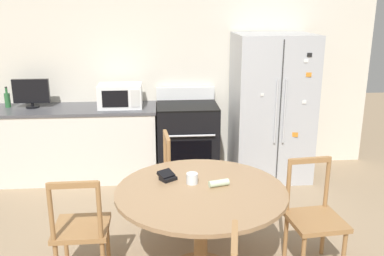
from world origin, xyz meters
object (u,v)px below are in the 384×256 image
at_px(countertop_tv, 31,92).
at_px(dining_chair_left, 81,229).
at_px(counter_bottle, 7,100).
at_px(dining_chair_far, 183,179).
at_px(oven_range, 187,140).
at_px(wallet, 167,176).
at_px(microwave, 120,96).
at_px(candle_glass, 192,179).
at_px(dining_chair_right, 314,218).
at_px(refrigerator, 271,107).

relative_size(countertop_tv, dining_chair_left, 0.47).
bearing_deg(counter_bottle, dining_chair_far, -31.72).
distance_m(oven_range, dining_chair_far, 1.15).
height_order(oven_range, wallet, oven_range).
height_order(oven_range, dining_chair_far, oven_range).
xyz_separation_m(microwave, wallet, (0.51, -1.87, -0.28)).
bearing_deg(countertop_tv, dining_chair_far, -35.08).
bearing_deg(candle_glass, wallet, 154.57).
height_order(dining_chair_right, dining_chair_left, same).
relative_size(refrigerator, oven_range, 1.64).
xyz_separation_m(oven_range, dining_chair_left, (-0.97, -2.07, -0.03)).
bearing_deg(refrigerator, candle_glass, -120.97).
bearing_deg(oven_range, countertop_tv, 177.48).
distance_m(counter_bottle, dining_chair_far, 2.47).
distance_m(dining_chair_left, candle_glass, 0.95).
height_order(oven_range, counter_bottle, counter_bottle).
distance_m(dining_chair_right, dining_chair_left, 1.87).
xyz_separation_m(candle_glass, wallet, (-0.20, 0.09, -0.01)).
bearing_deg(microwave, countertop_tv, 176.55).
relative_size(countertop_tv, wallet, 2.46).
height_order(refrigerator, countertop_tv, refrigerator).
bearing_deg(refrigerator, countertop_tv, 176.96).
xyz_separation_m(counter_bottle, candle_glass, (2.07, -2.07, -0.22)).
height_order(oven_range, dining_chair_right, oven_range).
distance_m(refrigerator, wallet, 2.22).
xyz_separation_m(microwave, dining_chair_far, (0.69, -1.16, -0.61)).
distance_m(refrigerator, dining_chair_far, 1.64).
xyz_separation_m(countertop_tv, dining_chair_left, (0.89, -2.15, -0.65)).
distance_m(countertop_tv, dining_chair_right, 3.55).
bearing_deg(dining_chair_left, refrigerator, 44.21).
bearing_deg(refrigerator, dining_chair_right, -93.93).
bearing_deg(oven_range, wallet, -98.98).
bearing_deg(countertop_tv, candle_glass, -48.94).
xyz_separation_m(microwave, counter_bottle, (-1.36, 0.10, -0.05)).
xyz_separation_m(dining_chair_right, dining_chair_far, (-1.01, 0.90, 0.00)).
bearing_deg(dining_chair_right, oven_range, -72.08).
bearing_deg(candle_glass, dining_chair_left, -172.19).
xyz_separation_m(countertop_tv, dining_chair_right, (2.76, -2.13, -0.65)).
relative_size(oven_range, candle_glass, 11.66).
relative_size(refrigerator, dining_chair_right, 1.96).
bearing_deg(counter_bottle, dining_chair_right, -35.29).
bearing_deg(dining_chair_right, countertop_tv, -43.33).
distance_m(dining_chair_far, wallet, 0.80).
bearing_deg(dining_chair_left, countertop_tv, 111.86).
bearing_deg(counter_bottle, countertop_tv, -7.31).
xyz_separation_m(refrigerator, dining_chair_left, (-2.00, -2.00, -0.45)).
bearing_deg(refrigerator, oven_range, 176.02).
distance_m(microwave, dining_chair_left, 2.18).
bearing_deg(microwave, refrigerator, -2.81).
xyz_separation_m(oven_range, countertop_tv, (-1.87, 0.08, 0.62)).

